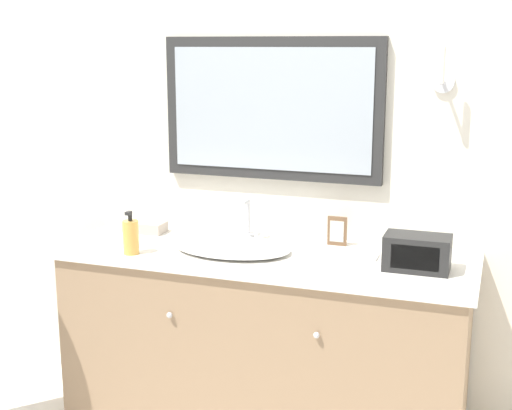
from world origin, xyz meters
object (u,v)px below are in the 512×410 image
Objects in this scene: sink_basin at (233,246)px; appliance_box at (417,253)px; picture_frame at (337,231)px; soap_bottle at (131,237)px.

sink_basin is 0.76m from appliance_box.
sink_basin is 0.46m from picture_frame.
sink_basin is at bearing -150.21° from picture_frame.
soap_bottle is 1.16m from appliance_box.
appliance_box is (1.15, 0.17, -0.00)m from soap_bottle.
sink_basin reaches higher than picture_frame.
sink_basin is at bearing 25.13° from soap_bottle.
sink_basin is 3.92× the size of picture_frame.
appliance_box is 1.95× the size of picture_frame.
picture_frame is at bearing 29.79° from sink_basin.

